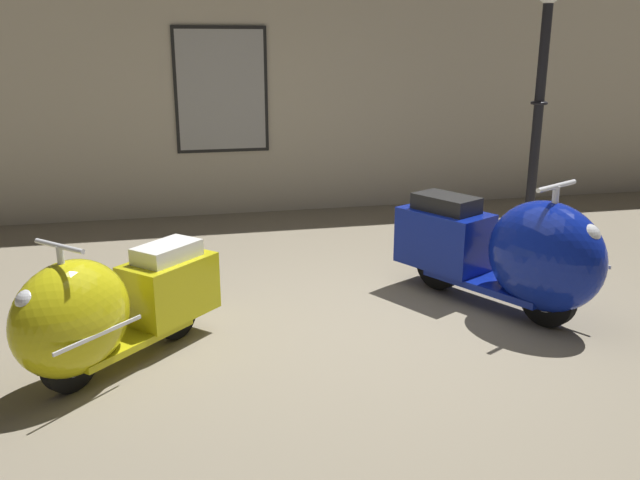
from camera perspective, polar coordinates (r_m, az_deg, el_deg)
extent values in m
plane|color=gray|center=(5.15, 3.68, -7.71)|extent=(60.00, 60.00, 0.00)
cube|color=#BCB29E|center=(8.59, -3.83, 15.67)|extent=(18.00, 0.20, 3.98)
cube|color=black|center=(8.41, -8.50, 12.63)|extent=(1.14, 0.03, 1.52)
cube|color=#9E9E9E|center=(8.39, -8.49, 12.63)|extent=(1.06, 0.01, 1.44)
cylinder|color=black|center=(4.50, -20.73, -9.79)|extent=(0.33, 0.33, 0.39)
cylinder|color=silver|center=(4.50, -20.73, -9.79)|extent=(0.19, 0.19, 0.18)
cylinder|color=black|center=(5.04, -12.37, -6.18)|extent=(0.33, 0.33, 0.39)
cylinder|color=silver|center=(5.04, -12.37, -6.18)|extent=(0.19, 0.19, 0.18)
cube|color=gold|center=(4.76, -16.27, -8.12)|extent=(0.90, 0.90, 0.05)
ellipsoid|color=gold|center=(4.41, -20.59, -6.33)|extent=(0.94, 0.94, 0.74)
cube|color=gold|center=(4.94, -12.84, -4.02)|extent=(0.75, 0.75, 0.43)
cube|color=silver|center=(4.85, -13.04, -1.00)|extent=(0.52, 0.52, 0.12)
sphere|color=silver|center=(4.20, -23.82, -4.88)|extent=(0.15, 0.15, 0.15)
cylinder|color=silver|center=(4.28, -21.35, -2.24)|extent=(0.04, 0.04, 0.27)
cylinder|color=silver|center=(4.24, -21.54, -0.49)|extent=(0.33, 0.33, 0.03)
cube|color=silver|center=(4.25, -18.46, -7.73)|extent=(0.47, 0.47, 0.02)
cylinder|color=black|center=(5.42, 19.02, -4.74)|extent=(0.29, 0.44, 0.45)
cylinder|color=silver|center=(5.42, 19.02, -4.74)|extent=(0.19, 0.23, 0.20)
cylinder|color=black|center=(5.99, 10.18, -2.07)|extent=(0.29, 0.44, 0.45)
cylinder|color=silver|center=(5.99, 10.18, -2.07)|extent=(0.19, 0.23, 0.20)
cube|color=navy|center=(5.69, 14.36, -3.56)|extent=(0.87, 1.14, 0.06)
ellipsoid|color=navy|center=(5.34, 18.83, -1.35)|extent=(0.97, 1.12, 0.86)
cube|color=navy|center=(5.89, 10.65, 0.13)|extent=(0.76, 0.89, 0.50)
cube|color=black|center=(5.81, 10.81, 3.14)|extent=(0.54, 0.63, 0.14)
sphere|color=silver|center=(5.14, 22.10, 0.37)|extent=(0.17, 0.17, 0.17)
cylinder|color=silver|center=(5.23, 19.54, 2.70)|extent=(0.05, 0.05, 0.32)
cylinder|color=silver|center=(5.19, 19.71, 4.40)|extent=(0.46, 0.27, 0.04)
cube|color=silver|center=(5.60, 20.30, -1.29)|extent=(0.37, 0.68, 0.03)
cylinder|color=black|center=(8.21, 17.49, 1.50)|extent=(0.28, 0.28, 0.18)
cylinder|color=black|center=(8.00, 18.28, 10.30)|extent=(0.11, 0.11, 2.35)
torus|color=black|center=(7.99, 18.35, 11.13)|extent=(0.19, 0.19, 0.04)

